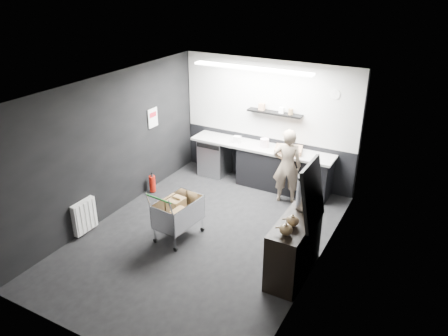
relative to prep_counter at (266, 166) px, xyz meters
The scene contains 22 objects.
floor 2.47m from the prep_counter, 93.20° to the right, with size 5.50×5.50×0.00m, color black.
ceiling 3.30m from the prep_counter, 93.20° to the right, with size 5.50×5.50×0.00m, color white.
wall_back 0.96m from the prep_counter, 112.30° to the left, with size 5.50×5.50×0.00m, color black.
wall_front 5.25m from the prep_counter, 91.50° to the right, with size 5.50×5.50×0.00m, color black.
wall_left 3.35m from the prep_counter, 131.43° to the right, with size 5.50×5.50×0.00m, color black.
wall_right 3.18m from the prep_counter, 52.38° to the right, with size 5.50×5.50×0.00m, color black.
kitchen_wall_panel 1.43m from the prep_counter, 113.58° to the left, with size 3.95×0.02×1.70m, color silver.
dado_panel 0.34m from the prep_counter, 113.58° to the left, with size 3.95×0.02×1.00m, color black.
floating_shelf 1.18m from the prep_counter, 72.13° to the left, with size 1.20×0.22×0.04m, color black.
wall_clock 2.13m from the prep_counter, 13.36° to the left, with size 0.20×0.20×0.03m, color white.
poster 2.63m from the prep_counter, 152.11° to the right, with size 0.02×0.30×0.40m, color white.
poster_red_band 2.66m from the prep_counter, 152.05° to the right, with size 0.01×0.22×0.10m, color red.
radiator 3.92m from the prep_counter, 122.01° to the right, with size 0.10×0.50×0.60m, color white.
ceiling_strip 2.29m from the prep_counter, 103.37° to the right, with size 2.40×0.20×0.04m, color white.
prep_counter is the anchor object (origin of this frame).
person 0.85m from the prep_counter, 34.91° to the right, with size 0.57×0.37×1.56m, color beige.
shopping_cart 2.67m from the prep_counter, 101.44° to the right, with size 0.63×0.96×1.00m.
sideboard 3.05m from the prep_counter, 57.94° to the right, with size 0.54×1.27×1.91m.
fire_extinguisher 2.47m from the prep_counter, 143.73° to the right, with size 0.13×0.13×0.44m.
cardboard_box 0.71m from the prep_counter, ahead, with size 0.55×0.42×0.11m, color #A97C5A.
pink_tub 0.54m from the prep_counter, behind, with size 0.19×0.19×0.19m, color white.
white_container 0.86m from the prep_counter, behind, with size 0.16×0.12×0.14m, color white.
Camera 1 is at (3.46, -5.61, 4.39)m, focal length 35.00 mm.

